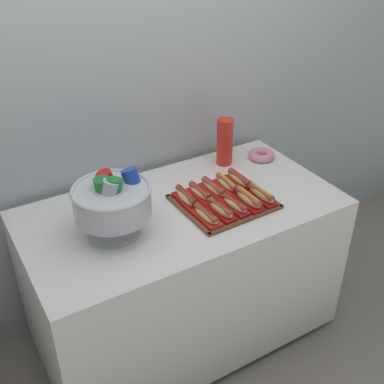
{
  "coord_description": "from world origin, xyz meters",
  "views": [
    {
      "loc": [
        -0.89,
        -1.59,
        2.01
      ],
      "look_at": [
        0.07,
        0.03,
        0.84
      ],
      "focal_mm": 45.47,
      "sensor_mm": 36.0,
      "label": 1
    }
  ],
  "objects": [
    {
      "name": "punch_bowl",
      "position": [
        -0.33,
        -0.03,
        0.95
      ],
      "size": [
        0.32,
        0.32,
        0.27
      ],
      "color": "silver",
      "rests_on": "buffet_table"
    },
    {
      "name": "ground_plane",
      "position": [
        0.0,
        0.0,
        0.0
      ],
      "size": [
        10.0,
        10.0,
        0.0
      ],
      "primitive_type": "plane",
      "color": "gray"
    },
    {
      "name": "hot_dog_2",
      "position": [
        0.18,
        -0.15,
        0.83
      ],
      "size": [
        0.07,
        0.16,
        0.06
      ],
      "color": "red",
      "rests_on": "serving_tray"
    },
    {
      "name": "serving_tray",
      "position": [
        0.18,
        -0.07,
        0.8
      ],
      "size": [
        0.42,
        0.37,
        0.01
      ],
      "color": "brown",
      "rests_on": "buffet_table"
    },
    {
      "name": "hot_dog_5",
      "position": [
        0.02,
        0.01,
        0.83
      ],
      "size": [
        0.07,
        0.17,
        0.06
      ],
      "color": "red",
      "rests_on": "serving_tray"
    },
    {
      "name": "hot_dog_9",
      "position": [
        0.32,
        0.02,
        0.83
      ],
      "size": [
        0.07,
        0.18,
        0.06
      ],
      "color": "red",
      "rests_on": "serving_tray"
    },
    {
      "name": "hot_dog_7",
      "position": [
        0.17,
        0.01,
        0.83
      ],
      "size": [
        0.06,
        0.18,
        0.06
      ],
      "color": "red",
      "rests_on": "serving_tray"
    },
    {
      "name": "donut",
      "position": [
        0.59,
        0.19,
        0.82
      ],
      "size": [
        0.14,
        0.14,
        0.04
      ],
      "color": "pink",
      "rests_on": "buffet_table"
    },
    {
      "name": "hot_dog_8",
      "position": [
        0.25,
        0.02,
        0.83
      ],
      "size": [
        0.07,
        0.16,
        0.06
      ],
      "color": "red",
      "rests_on": "serving_tray"
    },
    {
      "name": "hot_dog_6",
      "position": [
        0.1,
        0.01,
        0.83
      ],
      "size": [
        0.07,
        0.17,
        0.06
      ],
      "color": "red",
      "rests_on": "serving_tray"
    },
    {
      "name": "hot_dog_4",
      "position": [
        0.33,
        -0.15,
        0.83
      ],
      "size": [
        0.06,
        0.18,
        0.06
      ],
      "color": "#B21414",
      "rests_on": "serving_tray"
    },
    {
      "name": "hot_dog_3",
      "position": [
        0.25,
        -0.15,
        0.83
      ],
      "size": [
        0.07,
        0.18,
        0.06
      ],
      "color": "#B21414",
      "rests_on": "serving_tray"
    },
    {
      "name": "cup_stack",
      "position": [
        0.39,
        0.25,
        0.92
      ],
      "size": [
        0.08,
        0.08,
        0.25
      ],
      "color": "red",
      "rests_on": "buffet_table"
    },
    {
      "name": "hot_dog_1",
      "position": [
        0.1,
        -0.15,
        0.83
      ],
      "size": [
        0.07,
        0.17,
        0.06
      ],
      "color": "#B21414",
      "rests_on": "serving_tray"
    },
    {
      "name": "buffet_table",
      "position": [
        0.0,
        0.0,
        0.42
      ],
      "size": [
        1.44,
        0.76,
        0.8
      ],
      "color": "white",
      "rests_on": "ground_plane"
    },
    {
      "name": "back_wall",
      "position": [
        0.0,
        0.46,
        1.3
      ],
      "size": [
        6.0,
        0.1,
        2.6
      ],
      "primitive_type": "cube",
      "color": "#B2BCC1",
      "rests_on": "ground_plane"
    },
    {
      "name": "hot_dog_0",
      "position": [
        0.03,
        -0.16,
        0.83
      ],
      "size": [
        0.07,
        0.17,
        0.06
      ],
      "color": "red",
      "rests_on": "serving_tray"
    }
  ]
}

